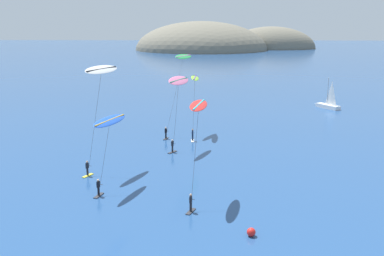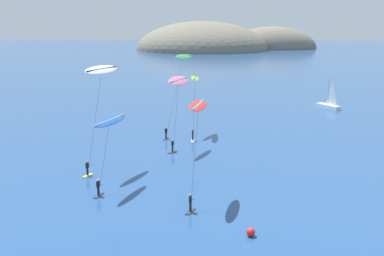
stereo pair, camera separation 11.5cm
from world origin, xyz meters
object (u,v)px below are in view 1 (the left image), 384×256
at_px(sailboat_near, 327,105).
at_px(kitesurfer_lime, 195,84).
at_px(kitesurfer_green, 182,64).
at_px(kitesurfer_white, 100,77).
at_px(kitesurfer_red, 198,113).
at_px(kitesurfer_pink, 178,85).
at_px(marker_buoy, 251,232).
at_px(kitesurfer_blue, 109,126).

relative_size(sailboat_near, kitesurfer_lime, 0.67).
bearing_deg(kitesurfer_green, kitesurfer_white, -114.38).
height_order(kitesurfer_red, kitesurfer_lime, kitesurfer_red).
distance_m(kitesurfer_red, kitesurfer_lime, 24.97).
distance_m(kitesurfer_pink, marker_buoy, 27.22).
height_order(kitesurfer_blue, marker_buoy, kitesurfer_blue).
xyz_separation_m(sailboat_near, kitesurfer_red, (-23.29, -45.77, 7.60)).
height_order(kitesurfer_green, marker_buoy, kitesurfer_green).
bearing_deg(kitesurfer_blue, kitesurfer_lime, 70.47).
height_order(sailboat_near, marker_buoy, sailboat_near).
xyz_separation_m(kitesurfer_pink, kitesurfer_green, (-0.01, 9.47, 1.71)).
xyz_separation_m(kitesurfer_lime, kitesurfer_blue, (-7.89, -22.25, -1.02)).
height_order(kitesurfer_lime, marker_buoy, kitesurfer_lime).
distance_m(kitesurfer_green, kitesurfer_white, 19.37).
height_order(kitesurfer_red, marker_buoy, kitesurfer_red).
xyz_separation_m(sailboat_near, kitesurfer_blue, (-32.04, -43.08, 5.72)).
bearing_deg(sailboat_near, kitesurfer_red, -116.97).
xyz_separation_m(kitesurfer_pink, kitesurfer_blue, (-5.99, -14.54, -1.92)).
relative_size(kitesurfer_pink, kitesurfer_lime, 1.11).
bearing_deg(kitesurfer_pink, kitesurfer_white, -134.44).
bearing_deg(kitesurfer_pink, kitesurfer_green, 90.08).
bearing_deg(kitesurfer_green, sailboat_near, 36.19).
distance_m(kitesurfer_red, marker_buoy, 11.93).
distance_m(kitesurfer_blue, kitesurfer_white, 7.79).
height_order(kitesurfer_pink, kitesurfer_lime, kitesurfer_pink).
bearing_deg(kitesurfer_blue, kitesurfer_white, 107.55).
xyz_separation_m(kitesurfer_lime, marker_buoy, (5.17, -32.77, -7.03)).
distance_m(sailboat_near, kitesurfer_red, 51.91).
bearing_deg(kitesurfer_green, marker_buoy, -78.40).
relative_size(kitesurfer_red, kitesurfer_blue, 1.28).
xyz_separation_m(kitesurfer_pink, kitesurfer_red, (2.76, -17.23, -0.03)).
distance_m(kitesurfer_red, kitesurfer_blue, 9.35).
bearing_deg(sailboat_near, kitesurfer_white, -132.85).
distance_m(kitesurfer_white, marker_buoy, 24.76).
bearing_deg(sailboat_near, kitesurfer_lime, -139.22).
bearing_deg(sailboat_near, kitesurfer_pink, -132.39).
bearing_deg(kitesurfer_pink, marker_buoy, -74.23).
relative_size(kitesurfer_pink, kitesurfer_green, 0.83).
bearing_deg(kitesurfer_white, kitesurfer_green, 65.62).
relative_size(kitesurfer_blue, kitesurfer_green, 0.63).
bearing_deg(marker_buoy, kitesurfer_blue, 141.18).
distance_m(kitesurfer_pink, kitesurfer_green, 9.63).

